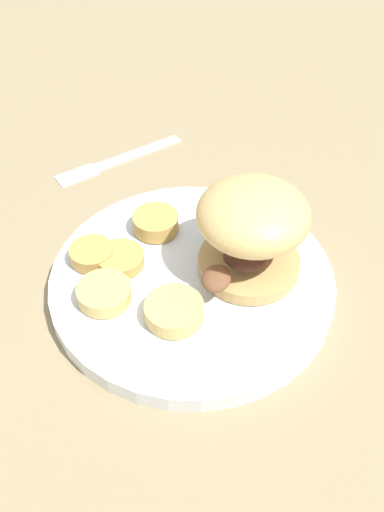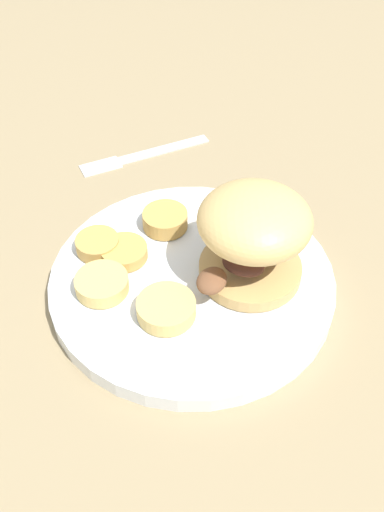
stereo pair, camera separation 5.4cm
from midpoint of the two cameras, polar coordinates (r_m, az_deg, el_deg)
name	(u,v)px [view 1 (the left image)]	position (r m, az deg, el deg)	size (l,w,h in m)	color
ground_plane	(192,288)	(0.58, -2.71, -3.21)	(4.00, 4.00, 0.00)	#937F5B
dinner_plate	(192,281)	(0.57, -2.74, -2.51)	(0.27, 0.27, 0.02)	white
sandwich	(251,226)	(0.53, 2.79, 2.72)	(0.10, 0.12, 0.09)	tan
potato_round_0	(174,311)	(0.52, -4.70, -5.40)	(0.05, 0.05, 0.02)	#DBB766
potato_round_1	(92,254)	(0.58, -12.16, 0.06)	(0.04, 0.04, 0.01)	tan
potato_round_2	(120,259)	(0.58, -9.54, -0.43)	(0.05, 0.05, 0.01)	tan
potato_round_3	(104,293)	(0.55, -11.20, -3.65)	(0.05, 0.05, 0.01)	#DBB766
potato_round_4	(156,223)	(0.60, -6.06, 3.06)	(0.05, 0.05, 0.02)	tan
fork	(118,159)	(0.74, -9.16, 8.97)	(0.14, 0.12, 0.00)	silver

